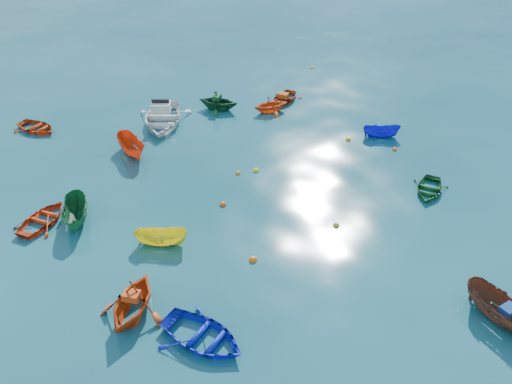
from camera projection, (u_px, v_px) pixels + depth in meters
ground at (323, 247)px, 23.04m from camera, size 160.00×160.00×0.00m
dinghy_blue_sw at (203, 341)px, 18.62m from camera, size 3.48×4.07×0.71m
sampan_brown_mid at (499, 321)px, 19.39m from camera, size 1.65×3.47×1.29m
dinghy_orange_w at (135, 314)px, 19.71m from camera, size 4.07×4.02×1.62m
sampan_yellow_mid at (162, 244)px, 23.20m from camera, size 2.50×2.35×0.97m
dinghy_green_e at (428, 192)px, 26.78m from camera, size 3.26×2.92×0.56m
dinghy_red_nw at (44, 222)px, 24.58m from camera, size 3.59×3.28×0.61m
sampan_orange_n at (133, 154)px, 30.10m from camera, size 1.55×3.26×1.21m
dinghy_green_n at (219, 109)px, 35.29m from camera, size 3.57×3.65×1.46m
dinghy_red_ne at (284, 101)px, 36.46m from camera, size 3.59×3.22×0.61m
sampan_blue_far at (381, 137)px, 31.92m from camera, size 2.35×2.20×0.91m
dinghy_red_far at (37, 130)px, 32.66m from camera, size 3.10×3.56×0.62m
dinghy_orange_far at (270, 112)px, 34.97m from camera, size 2.93×2.71×1.27m
sampan_green_far at (78, 221)px, 24.63m from camera, size 2.33×3.24×1.18m
motorboat_white at (163, 123)px, 33.47m from camera, size 5.94×6.21×1.65m
tarp_blue_a at (508, 310)px, 18.84m from camera, size 0.66×0.53×0.29m
tarp_orange_a at (132, 296)px, 19.21m from camera, size 0.77×0.79×0.31m
tarp_green_b at (217, 97)px, 34.81m from camera, size 0.86×0.82×0.33m
tarp_orange_b at (283, 95)px, 36.12m from camera, size 0.81×0.88×0.35m
buoy_or_a at (253, 260)px, 22.30m from camera, size 0.38×0.38×0.38m
buoy_ye_a at (336, 226)px, 24.35m from camera, size 0.32×0.32×0.32m
buoy_or_b at (394, 150)px, 30.53m from camera, size 0.32×0.32×0.32m
buoy_or_c at (223, 205)px, 25.77m from camera, size 0.34×0.34×0.34m
buoy_ye_c at (256, 171)px, 28.51m from camera, size 0.35×0.35×0.35m
buoy_or_d at (348, 140)px, 31.54m from camera, size 0.33×0.33×0.33m
buoy_ye_d at (146, 232)px, 23.92m from camera, size 0.31×0.31×0.31m
buoy_or_e at (238, 173)px, 28.28m from camera, size 0.31×0.31×0.31m
buoy_ye_e at (312, 68)px, 42.02m from camera, size 0.36×0.36×0.36m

